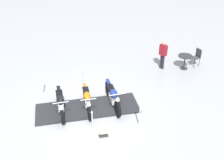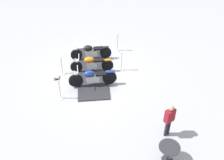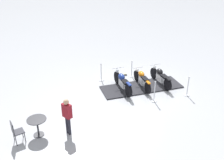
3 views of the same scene
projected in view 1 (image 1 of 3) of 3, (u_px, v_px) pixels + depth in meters
ground_plane at (88, 109)px, 12.35m from camera, size 80.00×80.00×0.00m
display_platform at (87, 108)px, 12.33m from camera, size 3.30×4.66×0.06m
motorcycle_black at (60, 103)px, 11.86m from camera, size 2.03×1.17×0.93m
motorcycle_copper at (87, 100)px, 12.05m from camera, size 2.05×1.09×0.90m
motorcycle_navy at (113, 96)px, 12.24m from camera, size 2.09×1.25×1.01m
stanchion_right_rear at (140, 118)px, 11.20m from camera, size 0.29×0.29×1.08m
stanchion_left_mid at (83, 84)px, 13.44m from camera, size 0.32×0.32×1.12m
stanchion_left_front at (42, 88)px, 13.09m from camera, size 0.29×0.29×1.10m
stanchion_right_mid at (92, 126)px, 10.91m from camera, size 0.35×0.35×1.01m
info_placard at (103, 134)px, 10.84m from camera, size 0.37×0.42×0.20m
cafe_table at (185, 59)px, 15.18m from camera, size 0.77×0.77×0.77m
cafe_chair_near_table at (197, 56)px, 15.53m from camera, size 0.56×0.56×0.97m
bystander_person at (163, 52)px, 15.00m from camera, size 0.41×0.45×1.61m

